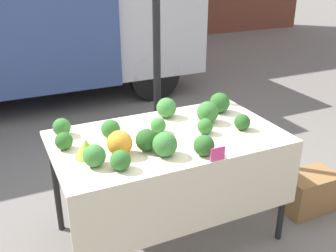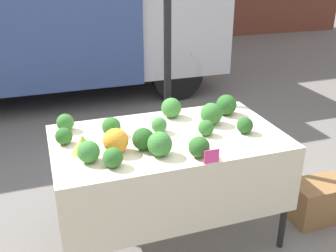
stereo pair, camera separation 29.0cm
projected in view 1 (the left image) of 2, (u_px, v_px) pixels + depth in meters
The scene contains 22 objects.
ground_plane at pixel (168, 233), 3.30m from camera, with size 40.00×40.00×0.00m, color slate.
tent_pole at pixel (157, 66), 3.64m from camera, with size 0.07×0.07×2.40m.
parked_truck at pixel (0, 1), 5.73m from camera, with size 5.43×2.24×2.87m.
market_table at pixel (172, 153), 2.92m from camera, with size 1.72×0.99×0.90m.
orange_cauliflower at pixel (120, 143), 2.62m from camera, with size 0.17×0.17×0.17m.
romanesco_head at pixel (86, 148), 2.61m from camera, with size 0.16×0.16×0.13m.
broccoli_head_0 at pixel (242, 122), 3.02m from camera, with size 0.12×0.12×0.12m.
broccoli_head_1 at pixel (205, 126), 2.95m from camera, with size 0.12×0.12×0.12m.
broccoli_head_2 at pixel (121, 160), 2.45m from camera, with size 0.13×0.13×0.13m.
broccoli_head_3 at pixel (165, 144), 2.62m from camera, with size 0.17×0.17×0.17m.
broccoli_head_4 at pixel (158, 125), 2.96m from camera, with size 0.12×0.12×0.12m.
broccoli_head_5 at pixel (220, 103), 3.34m from camera, with size 0.17×0.17×0.17m.
broccoli_head_6 at pixel (94, 156), 2.49m from camera, with size 0.15×0.15×0.15m.
broccoli_head_7 at pixel (111, 129), 2.88m from camera, with size 0.14×0.14×0.14m.
broccoli_head_8 at pixel (208, 112), 3.14m from camera, with size 0.17×0.17×0.17m.
broccoli_head_9 at pixel (64, 141), 2.71m from camera, with size 0.12×0.12×0.12m.
broccoli_head_10 at pixel (147, 140), 2.69m from camera, with size 0.15×0.15×0.15m.
broccoli_head_11 at pixel (204, 145), 2.63m from camera, with size 0.14×0.14×0.14m.
broccoli_head_12 at pixel (62, 127), 2.92m from camera, with size 0.13×0.13×0.13m.
broccoli_head_13 at pixel (166, 108), 3.24m from camera, with size 0.17×0.17×0.17m.
price_sign at pixel (218, 154), 2.57m from camera, with size 0.11×0.01×0.09m.
produce_crate at pixel (309, 192), 3.55m from camera, with size 0.49×0.31×0.35m.
Camera 1 is at (-1.12, -2.41, 2.15)m, focal length 42.00 mm.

